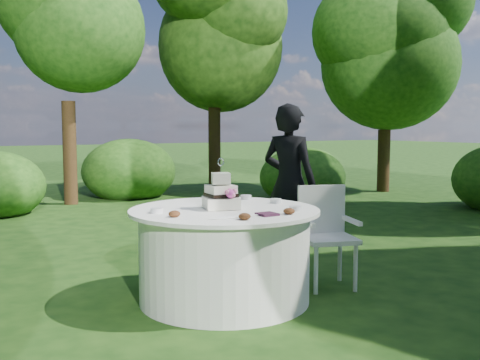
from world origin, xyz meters
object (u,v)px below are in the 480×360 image
Objects in this scene: guest at (289,183)px; chair at (326,228)px; table at (224,254)px; napkins at (267,214)px; cake at (221,195)px.

chair is (-0.24, -0.91, -0.32)m from guest.
napkins is at bearing -76.02° from table.
guest is at bearing 75.07° from chair.
cake reaches higher than chair.
guest is 1.53m from cake.
guest is 1.00m from chair.
chair reaches higher than table.
table is at bearing 98.86° from guest.
guest is at bearing 34.02° from table.
napkins is 0.51m from cake.
napkins is 1.02m from chair.
guest is at bearing 48.97° from napkins.
guest is (1.15, 1.32, 0.06)m from napkins.
napkins is 1.75m from guest.
napkins is at bearing -155.81° from chair.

